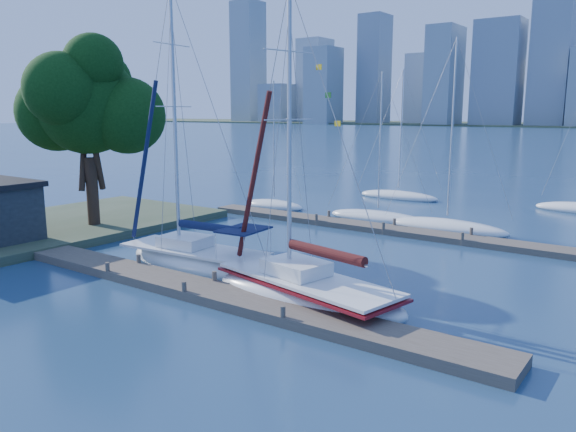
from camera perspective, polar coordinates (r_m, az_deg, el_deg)
The scene contains 11 objects.
ground at distance 24.21m, azimuth -8.92°, elevation -7.90°, with size 700.00×700.00×0.00m, color navy.
near_dock at distance 24.15m, azimuth -8.93°, elevation -7.45°, with size 26.00×2.00×0.40m, color #4B4137.
far_dock at distance 36.02m, azimuth 11.64°, elevation -1.56°, with size 30.00×1.80×0.36m, color #4B4137.
shore at distance 39.13m, azimuth -23.74°, elevation -1.18°, with size 12.00×22.00×0.50m, color #38472D.
tree at distance 37.32m, azimuth -19.79°, elevation 10.95°, with size 8.90×8.13×12.14m.
sailboat_navy at distance 28.07m, azimuth -9.51°, elevation -2.96°, with size 8.55×3.43×14.06m.
sailboat_maroon at distance 22.75m, azimuth 1.87°, elevation -6.41°, with size 9.22×4.59×13.04m.
bg_boat_0 at distance 45.10m, azimuth -1.41°, elevation 1.14°, with size 5.48×1.98×10.25m.
bg_boat_1 at distance 40.26m, azimuth 9.13°, elevation -0.13°, with size 7.79×3.35×10.61m.
bg_boat_2 at distance 37.84m, azimuth 15.85°, elevation -1.05°, with size 8.18×5.04×12.45m.
bg_boat_6 at distance 50.78m, azimuth 11.17°, elevation 2.02°, with size 7.59×4.59×11.46m.
Camera 1 is at (16.28, -16.22, 7.62)m, focal length 35.00 mm.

